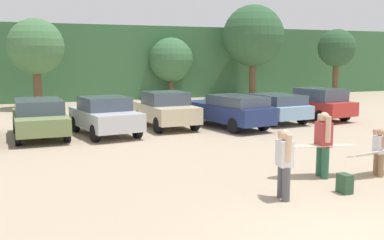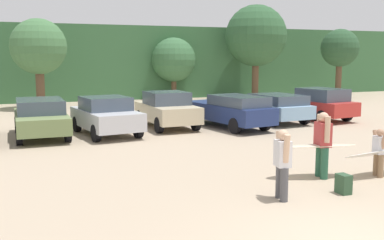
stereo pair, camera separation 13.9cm
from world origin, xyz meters
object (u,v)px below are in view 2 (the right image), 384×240
at_px(person_companion, 282,160).
at_px(parked_car_sky_blue, 273,107).
at_px(person_adult, 323,141).
at_px(parked_car_navy, 230,110).
at_px(parked_car_red, 315,103).
at_px(person_child, 379,150).
at_px(parked_car_silver, 106,115).
at_px(parked_car_champagne, 167,109).
at_px(surfboard_cream, 316,146).
at_px(backpack_dropped, 343,184).
at_px(parked_car_olive_green, 41,117).
at_px(surfboard_white, 377,153).

bearing_deg(person_companion, parked_car_sky_blue, -109.38).
bearing_deg(person_adult, parked_car_navy, -88.94).
xyz_separation_m(parked_car_sky_blue, person_companion, (-6.02, -10.40, 0.13)).
relative_size(parked_car_red, person_child, 3.80).
xyz_separation_m(parked_car_silver, parked_car_champagne, (2.86, 0.92, 0.02)).
bearing_deg(person_adult, parked_car_sky_blue, -103.16).
xyz_separation_m(person_child, person_companion, (-3.41, -0.78, 0.17)).
distance_m(parked_car_sky_blue, surfboard_cream, 9.99).
distance_m(parked_car_champagne, person_adult, 9.54).
bearing_deg(surfboard_cream, backpack_dropped, 91.28).
height_order(parked_car_champagne, surfboard_cream, parked_car_champagne).
xyz_separation_m(parked_car_olive_green, parked_car_red, (13.08, 0.43, 0.01)).
relative_size(parked_car_navy, backpack_dropped, 11.15).
distance_m(parked_car_navy, parked_car_red, 5.26).
bearing_deg(parked_car_olive_green, parked_car_red, -89.04).
bearing_deg(backpack_dropped, parked_car_red, 56.93).
bearing_deg(person_child, parked_car_navy, -79.13).
height_order(surfboard_cream, backpack_dropped, surfboard_cream).
height_order(parked_car_red, person_companion, parked_car_red).
relative_size(surfboard_white, backpack_dropped, 5.06).
distance_m(parked_car_sky_blue, parked_car_red, 2.54).
xyz_separation_m(person_adult, backpack_dropped, (-0.40, -1.34, -0.74)).
height_order(person_companion, surfboard_cream, person_companion).
height_order(parked_car_olive_green, person_child, parked_car_olive_green).
bearing_deg(parked_car_champagne, person_child, -167.62).
height_order(parked_car_olive_green, backpack_dropped, parked_car_olive_green).
distance_m(surfboard_cream, surfboard_white, 1.67).
bearing_deg(person_adult, person_child, 173.72).
height_order(parked_car_silver, parked_car_sky_blue, parked_car_silver).
bearing_deg(surfboard_white, parked_car_sky_blue, -111.00).
distance_m(parked_car_red, person_adult, 11.48).
xyz_separation_m(person_adult, surfboard_white, (1.48, -0.35, -0.36)).
distance_m(parked_car_silver, backpack_dropped, 10.55).
relative_size(parked_car_silver, surfboard_white, 1.83).
distance_m(parked_car_silver, parked_car_champagne, 3.00).
xyz_separation_m(surfboard_white, backpack_dropped, (-1.88, -1.00, -0.38)).
bearing_deg(backpack_dropped, surfboard_cream, 78.91).
bearing_deg(parked_car_sky_blue, person_companion, 144.74).
bearing_deg(person_child, parked_car_sky_blue, -94.47).
bearing_deg(person_child, parked_car_silver, -48.00).
bearing_deg(backpack_dropped, person_adult, 73.45).
xyz_separation_m(parked_car_navy, parked_car_red, (5.17, 1.00, 0.01)).
relative_size(parked_car_olive_green, person_adult, 2.60).
bearing_deg(person_companion, backpack_dropped, -173.80).
xyz_separation_m(parked_car_sky_blue, person_adult, (-4.06, -9.18, 0.22)).
height_order(person_child, backpack_dropped, person_child).
xyz_separation_m(person_adult, person_child, (1.45, -0.44, -0.25)).
bearing_deg(parked_car_red, person_child, 143.34).
bearing_deg(parked_car_champagne, surfboard_white, -167.32).
relative_size(parked_car_sky_blue, parked_car_red, 0.89).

